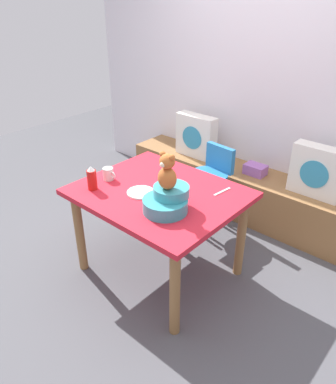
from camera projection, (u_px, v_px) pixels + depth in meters
ground_plane at (160, 270)px, 3.06m from camera, size 8.00×8.00×0.00m
back_wall at (269, 79)px, 3.41m from camera, size 4.40×0.10×2.60m
window_bench at (242, 191)px, 3.75m from camera, size 2.60×0.44×0.46m
pillow_floral_left at (196, 136)px, 3.87m from camera, size 0.44×0.15×0.44m
pillow_floral_right at (317, 172)px, 3.12m from camera, size 0.44×0.15×0.44m
book_stack at (255, 170)px, 3.55m from camera, size 0.20×0.14×0.10m
dining_table at (159, 204)px, 2.75m from camera, size 1.17×0.97×0.74m
highchair at (210, 177)px, 3.39m from camera, size 0.35×0.47×0.79m
infant_seat_teal at (167, 200)px, 2.44m from camera, size 0.30×0.33×0.16m
teddy_bear at (167, 172)px, 2.34m from camera, size 0.13×0.12×0.25m
ketchup_bottle at (92, 178)px, 2.68m from camera, size 0.07×0.07×0.18m
coffee_mug at (109, 174)px, 2.84m from camera, size 0.12×0.08×0.09m
dinner_plate_near at (141, 192)px, 2.67m from camera, size 0.20×0.20×0.01m
table_fork at (222, 192)px, 2.68m from camera, size 0.04×0.17×0.01m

